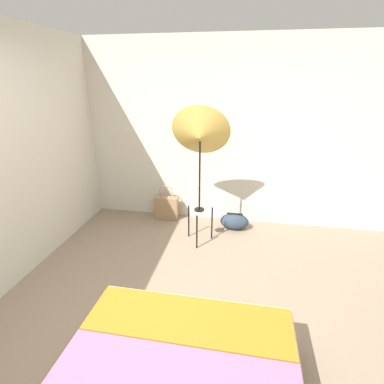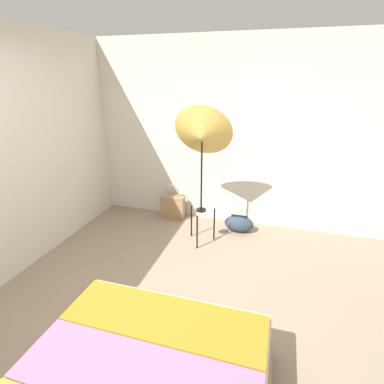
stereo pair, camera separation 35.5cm
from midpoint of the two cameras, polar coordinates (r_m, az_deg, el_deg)
ground_plane at (r=2.81m, az=-10.96°, el=-26.76°), size 14.00×14.00×0.00m
wall_back at (r=4.36m, az=-0.30°, el=10.96°), size 8.00×0.05×2.60m
wall_side_left at (r=3.79m, az=-31.74°, el=6.26°), size 0.05×8.00×2.60m
photo_umbrella at (r=3.59m, az=-1.34°, el=10.63°), size 0.71×0.47×1.78m
tote_bag at (r=4.65m, az=-7.10°, el=-2.96°), size 0.36×0.13×0.54m
duffel_bag at (r=4.35m, az=5.76°, el=-5.65°), size 0.41×0.24×0.25m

